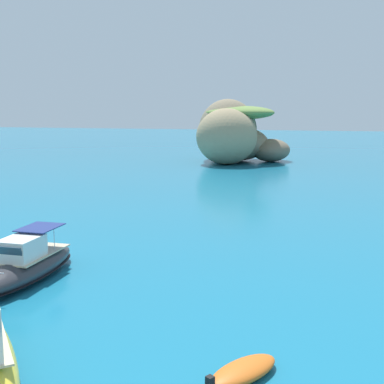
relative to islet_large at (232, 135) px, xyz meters
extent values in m
ellipsoid|color=#84755B|center=(0.18, 1.56, -1.39)|extent=(13.06, 13.34, 5.53)
ellipsoid|color=#84755B|center=(-0.59, -0.26, 0.70)|extent=(12.89, 13.03, 9.71)
ellipsoid|color=#756651|center=(5.91, 1.93, -2.38)|extent=(7.31, 8.36, 3.55)
ellipsoid|color=#9E8966|center=(0.23, -4.36, -0.02)|extent=(12.41, 12.40, 8.27)
ellipsoid|color=#9E8966|center=(-1.86, 3.74, -0.15)|extent=(7.56, 8.20, 8.01)
ellipsoid|color=olive|center=(1.20, -0.06, 3.45)|extent=(10.79, 9.81, 2.11)
ellipsoid|color=#2D2D33|center=(3.06, -56.90, -3.55)|extent=(2.44, 7.18, 1.21)
ellipsoid|color=black|center=(3.06, -56.90, -3.82)|extent=(2.49, 7.32, 0.14)
cube|color=#C6B793|center=(3.04, -56.37, -3.04)|extent=(1.98, 3.98, 0.06)
cube|color=silver|center=(3.08, -57.26, -2.52)|extent=(1.58, 2.05, 0.99)
cube|color=#2D4756|center=(3.12, -58.27, -2.42)|extent=(1.39, 0.30, 0.53)
cube|color=navy|center=(3.00, -55.66, -1.91)|extent=(1.75, 2.20, 0.04)
cylinder|color=silver|center=(3.75, -55.63, -2.47)|extent=(0.03, 0.03, 1.13)
cylinder|color=silver|center=(2.26, -55.69, -2.47)|extent=(0.03, 0.03, 1.13)
ellipsoid|color=orange|center=(14.45, -62.39, -3.94)|extent=(2.27, 2.80, 0.44)
cube|color=#9E998E|center=(14.45, -62.39, -3.88)|extent=(1.45, 1.87, 0.06)
cube|color=black|center=(13.73, -63.59, -3.76)|extent=(0.27, 0.27, 0.36)
camera|label=1|loc=(17.00, -75.82, 3.68)|focal=46.17mm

